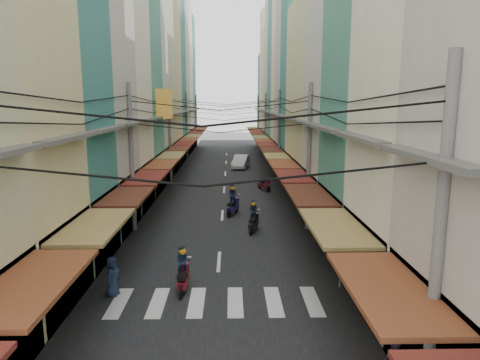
{
  "coord_description": "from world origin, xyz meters",
  "views": [
    {
      "loc": [
        0.56,
        -20.44,
        7.19
      ],
      "look_at": [
        1.09,
        4.05,
        2.67
      ],
      "focal_mm": 32.0,
      "sensor_mm": 36.0,
      "label": 1
    }
  ],
  "objects": [
    {
      "name": "crosswalk",
      "position": [
        -0.0,
        -6.0,
        0.03
      ],
      "size": [
        7.55,
        2.4,
        0.01
      ],
      "color": "silver",
      "rests_on": "ground"
    },
    {
      "name": "moving_scooters",
      "position": [
        0.84,
        3.41,
        0.56
      ],
      "size": [
        4.97,
        20.47,
        1.96
      ],
      "color": "black",
      "rests_on": "ground"
    },
    {
      "name": "market_umbrella",
      "position": [
        7.2,
        -4.38,
        2.28
      ],
      "size": [
        2.45,
        2.45,
        2.58
      ],
      "color": "#B2B2B7",
      "rests_on": "ground"
    },
    {
      "name": "building_row_right",
      "position": [
        7.92,
        16.45,
        9.41
      ],
      "size": [
        7.8,
        68.98,
        22.59
      ],
      "color": "teal",
      "rests_on": "ground"
    },
    {
      "name": "utility_poles",
      "position": [
        0.0,
        15.01,
        6.59
      ],
      "size": [
        10.2,
        66.13,
        8.2
      ],
      "color": "gray",
      "rests_on": "ground"
    },
    {
      "name": "ground",
      "position": [
        0.0,
        0.0,
        0.0
      ],
      "size": [
        160.0,
        160.0,
        0.0
      ],
      "primitive_type": "plane",
      "color": "slate",
      "rests_on": "ground"
    },
    {
      "name": "road",
      "position": [
        0.0,
        20.0,
        0.01
      ],
      "size": [
        10.0,
        80.0,
        0.02
      ],
      "primitive_type": "cube",
      "color": "black",
      "rests_on": "ground"
    },
    {
      "name": "pedestrians",
      "position": [
        -4.52,
        1.28,
        0.99
      ],
      "size": [
        12.21,
        20.3,
        2.08
      ],
      "color": "black",
      "rests_on": "ground"
    },
    {
      "name": "traffic_sign",
      "position": [
        4.78,
        -4.82,
        2.12
      ],
      "size": [
        0.1,
        0.64,
        2.91
      ],
      "color": "gray",
      "rests_on": "ground"
    },
    {
      "name": "sidewalk_right",
      "position": [
        6.5,
        20.0,
        0.03
      ],
      "size": [
        3.0,
        80.0,
        0.06
      ],
      "primitive_type": "cube",
      "color": "slate",
      "rests_on": "ground"
    },
    {
      "name": "sidewalk_left",
      "position": [
        -6.5,
        20.0,
        0.03
      ],
      "size": [
        3.0,
        80.0,
        0.06
      ],
      "primitive_type": "cube",
      "color": "slate",
      "rests_on": "ground"
    },
    {
      "name": "parked_scooters",
      "position": [
        4.97,
        -4.68,
        0.49
      ],
      "size": [
        13.24,
        13.8,
        1.01
      ],
      "color": "black",
      "rests_on": "ground"
    },
    {
      "name": "bicycle",
      "position": [
        6.53,
        1.89,
        0.0
      ],
      "size": [
        1.75,
        0.75,
        1.18
      ],
      "primitive_type": "imported",
      "rotation": [
        0.0,
        0.0,
        1.64
      ],
      "color": "black",
      "rests_on": "ground"
    },
    {
      "name": "white_car",
      "position": [
        1.66,
        25.67,
        0.0
      ],
      "size": [
        5.24,
        2.84,
        1.75
      ],
      "primitive_type": "imported",
      "rotation": [
        0.0,
        0.0,
        -0.19
      ],
      "color": "silver",
      "rests_on": "ground"
    },
    {
      "name": "building_row_left",
      "position": [
        -7.92,
        16.56,
        9.78
      ],
      "size": [
        7.8,
        67.67,
        23.7
      ],
      "color": "beige",
      "rests_on": "ground"
    }
  ]
}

